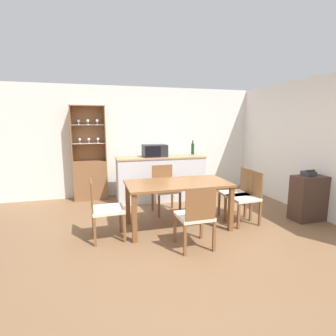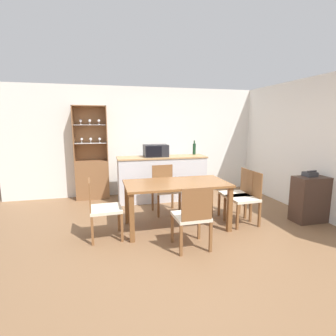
# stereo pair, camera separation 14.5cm
# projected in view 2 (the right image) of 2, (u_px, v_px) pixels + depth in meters

# --- Properties ---
(ground_plane) EXTENTS (18.00, 18.00, 0.00)m
(ground_plane) POSITION_uv_depth(u_px,v_px,m) (186.00, 234.00, 4.09)
(ground_plane) COLOR brown
(wall_back) EXTENTS (6.80, 0.06, 2.55)m
(wall_back) POSITION_uv_depth(u_px,v_px,m) (153.00, 141.00, 6.39)
(wall_back) COLOR white
(wall_back) RESTS_ON ground_plane
(wall_right) EXTENTS (0.06, 4.60, 2.55)m
(wall_right) POSITION_uv_depth(u_px,v_px,m) (316.00, 147.00, 4.78)
(wall_right) COLOR white
(wall_right) RESTS_ON ground_plane
(kitchen_counter) EXTENTS (1.96, 0.57, 0.98)m
(kitchen_counter) POSITION_uv_depth(u_px,v_px,m) (162.00, 178.00, 5.86)
(kitchen_counter) COLOR silver
(kitchen_counter) RESTS_ON ground_plane
(display_cabinet) EXTENTS (0.73, 0.35, 2.09)m
(display_cabinet) POSITION_uv_depth(u_px,v_px,m) (92.00, 172.00, 5.96)
(display_cabinet) COLOR brown
(display_cabinet) RESTS_ON ground_plane
(dining_table) EXTENTS (1.66, 0.87, 0.76)m
(dining_table) POSITION_uv_depth(u_px,v_px,m) (176.00, 188.00, 4.26)
(dining_table) COLOR brown
(dining_table) RESTS_ON ground_plane
(dining_chair_side_left_near) EXTENTS (0.48, 0.48, 0.90)m
(dining_chair_side_left_near) POSITION_uv_depth(u_px,v_px,m) (102.00, 208.00, 3.88)
(dining_chair_side_left_near) COLOR beige
(dining_chair_side_left_near) RESTS_ON ground_plane
(dining_chair_side_right_near) EXTENTS (0.48, 0.48, 0.90)m
(dining_chair_side_right_near) POSITION_uv_depth(u_px,v_px,m) (245.00, 197.00, 4.45)
(dining_chair_side_right_near) COLOR beige
(dining_chair_side_right_near) RESTS_ON ground_plane
(dining_chair_head_near) EXTENTS (0.46, 0.46, 0.90)m
(dining_chair_head_near) POSITION_uv_depth(u_px,v_px,m) (192.00, 216.00, 3.55)
(dining_chair_head_near) COLOR beige
(dining_chair_head_near) RESTS_ON ground_plane
(dining_chair_side_right_far) EXTENTS (0.47, 0.47, 0.90)m
(dining_chair_side_right_far) POSITION_uv_depth(u_px,v_px,m) (237.00, 193.00, 4.70)
(dining_chair_side_right_far) COLOR beige
(dining_chair_side_right_far) RESTS_ON ground_plane
(dining_chair_head_far) EXTENTS (0.49, 0.49, 0.90)m
(dining_chair_head_far) POSITION_uv_depth(u_px,v_px,m) (165.00, 189.00, 5.04)
(dining_chair_head_far) COLOR beige
(dining_chair_head_far) RESTS_ON ground_plane
(microwave) EXTENTS (0.52, 0.36, 0.26)m
(microwave) POSITION_uv_depth(u_px,v_px,m) (156.00, 151.00, 5.73)
(microwave) COLOR #232328
(microwave) RESTS_ON kitchen_counter
(wine_bottle) EXTENTS (0.07, 0.07, 0.33)m
(wine_bottle) POSITION_uv_depth(u_px,v_px,m) (194.00, 149.00, 6.12)
(wine_bottle) COLOR #193D23
(wine_bottle) RESTS_ON kitchen_counter
(side_cabinet) EXTENTS (0.57, 0.35, 0.80)m
(side_cabinet) POSITION_uv_depth(u_px,v_px,m) (310.00, 199.00, 4.57)
(side_cabinet) COLOR #422D23
(side_cabinet) RESTS_ON ground_plane
(telephone) EXTENTS (0.20, 0.18, 0.11)m
(telephone) POSITION_uv_depth(u_px,v_px,m) (310.00, 174.00, 4.53)
(telephone) COLOR #38383D
(telephone) RESTS_ON side_cabinet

